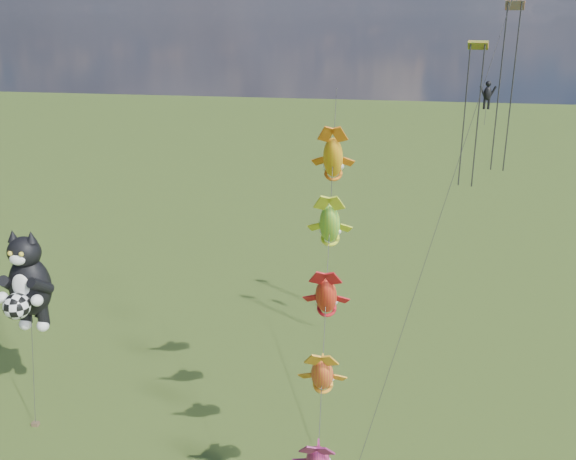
# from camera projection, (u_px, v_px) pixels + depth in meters

# --- Properties ---
(cat_kite_rig) EXTENTS (3.03, 4.36, 10.97)m
(cat_kite_rig) POSITION_uv_depth(u_px,v_px,m) (27.00, 282.00, 37.07)
(cat_kite_rig) COLOR brown
(cat_kite_rig) RESTS_ON ground
(fish_windsock_rig) EXTENTS (1.68, 15.94, 19.04)m
(fish_windsock_rig) POSITION_uv_depth(u_px,v_px,m) (326.00, 297.00, 28.50)
(fish_windsock_rig) COLOR brown
(fish_windsock_rig) RESTS_ON ground
(parafoil_rig) EXTENTS (8.46, 15.91, 24.14)m
(parafoil_rig) POSITION_uv_depth(u_px,v_px,m) (486.00, 93.00, 35.54)
(parafoil_rig) COLOR brown
(parafoil_rig) RESTS_ON ground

